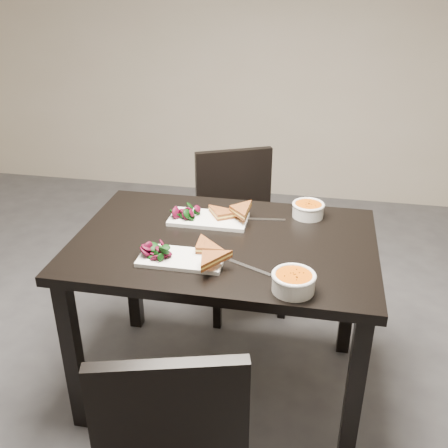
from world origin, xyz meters
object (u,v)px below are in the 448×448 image
Objects in this scene: chair_near at (173,432)px; soup_bowl_far at (308,209)px; chair_far at (239,221)px; plate_near at (182,259)px; soup_bowl_near at (294,281)px; plate_far at (209,219)px; table at (224,261)px.

chair_near is 1.11m from soup_bowl_far.
chair_far is 0.94m from plate_near.
chair_far is 1.12m from soup_bowl_near.
chair_near reaches higher than soup_bowl_near.
plate_far is at bearing 85.50° from plate_near.
plate_far is at bearing 122.31° from table.
chair_near is 6.06× the size of soup_bowl_far.
soup_bowl_far is (0.37, -0.43, 0.30)m from chair_far.
table is at bearing 56.99° from plate_near.
chair_near is 2.57× the size of plate_far.
table is 0.21m from plate_far.
chair_far is at bearing 130.99° from soup_bowl_far.
plate_near is at bearing -133.15° from soup_bowl_far.
chair_near is at bearing -126.14° from soup_bowl_near.
soup_bowl_near is 0.59m from soup_bowl_far.
table is 1.41× the size of chair_far.
soup_bowl_near reaches higher than plate_near.
plate_near is at bearing 86.22° from chair_near.
chair_far is at bearing 85.87° from plate_far.
plate_near is 0.95× the size of plate_far.
chair_near reaches higher than table.
soup_bowl_far is at bearing 56.66° from chair_near.
chair_near is 0.61m from soup_bowl_near.
table is 0.75m from chair_near.
chair_far is 2.70× the size of plate_near.
chair_near is 2.70× the size of plate_near.
chair_near reaches higher than soup_bowl_far.
soup_bowl_near is 1.07× the size of soup_bowl_far.
plate_near is at bearing -94.50° from plate_far.
plate_near is (-0.07, -0.90, 0.27)m from chair_far.
chair_far is 0.62m from plate_far.
plate_far is (-0.39, 0.46, -0.03)m from soup_bowl_near.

